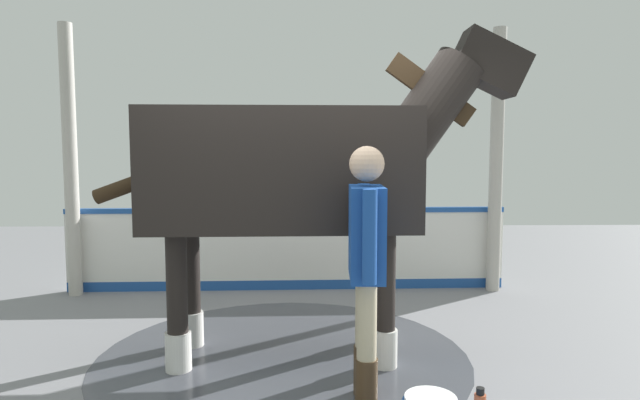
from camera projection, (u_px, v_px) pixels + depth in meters
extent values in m
cube|color=gray|center=(300.00, 362.00, 4.21)|extent=(16.00, 16.00, 0.02)
cylinder|color=#42444C|center=(283.00, 355.00, 4.32)|extent=(3.07, 3.07, 0.00)
cube|color=white|center=(288.00, 251.00, 6.41)|extent=(5.38, 0.19, 0.96)
cube|color=#1E4C99|center=(288.00, 210.00, 6.37)|extent=(5.38, 0.21, 0.06)
cube|color=#1E4C99|center=(288.00, 284.00, 6.45)|extent=(5.38, 0.19, 0.12)
cylinder|color=#B7B2A8|center=(496.00, 162.00, 6.27)|extent=(0.16, 0.16, 3.18)
cylinder|color=#B7B2A8|center=(70.00, 162.00, 6.05)|extent=(0.16, 0.16, 3.18)
cube|color=black|center=(282.00, 169.00, 4.19)|extent=(2.14, 1.00, 0.95)
cylinder|color=black|center=(375.00, 283.00, 4.57)|extent=(0.16, 0.16, 1.08)
cylinder|color=silver|center=(375.00, 326.00, 4.61)|extent=(0.20, 0.20, 0.30)
cylinder|color=black|center=(385.00, 300.00, 4.05)|extent=(0.16, 0.16, 1.08)
cylinder|color=silver|center=(385.00, 348.00, 4.09)|extent=(0.20, 0.20, 0.30)
cylinder|color=black|center=(191.00, 285.00, 4.50)|extent=(0.16, 0.16, 1.08)
cylinder|color=silver|center=(192.00, 329.00, 4.54)|extent=(0.20, 0.20, 0.30)
cylinder|color=black|center=(177.00, 302.00, 3.98)|extent=(0.16, 0.16, 1.08)
cylinder|color=silver|center=(178.00, 351.00, 4.02)|extent=(0.20, 0.20, 0.30)
cylinder|color=black|center=(431.00, 108.00, 4.20)|extent=(0.86, 0.45, 0.96)
cube|color=#382819|center=(431.00, 90.00, 4.18)|extent=(0.74, 0.08, 0.59)
cube|color=black|center=(489.00, 63.00, 4.19)|extent=(0.66, 0.30, 0.56)
cylinder|color=#382819|center=(137.00, 182.00, 4.15)|extent=(0.70, 0.14, 0.35)
cylinder|color=#47331E|center=(366.00, 384.00, 3.39)|extent=(0.15, 0.15, 0.34)
cylinder|color=#C6B793|center=(367.00, 320.00, 3.36)|extent=(0.13, 0.13, 0.52)
cylinder|color=#47331E|center=(364.00, 370.00, 3.62)|extent=(0.15, 0.15, 0.34)
cylinder|color=#C6B793|center=(365.00, 310.00, 3.58)|extent=(0.13, 0.13, 0.52)
cube|color=#19479E|center=(366.00, 232.00, 3.42)|extent=(0.24, 0.51, 0.61)
cylinder|color=#19479E|center=(370.00, 237.00, 3.12)|extent=(0.09, 0.09, 0.58)
cylinder|color=#19479E|center=(364.00, 224.00, 3.72)|extent=(0.09, 0.09, 0.58)
sphere|color=beige|center=(367.00, 164.00, 3.38)|extent=(0.23, 0.23, 0.23)
cylinder|color=white|center=(431.00, 400.00, 2.93)|extent=(0.30, 0.30, 0.03)
cylinder|color=black|center=(480.00, 391.00, 3.20)|extent=(0.05, 0.05, 0.04)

